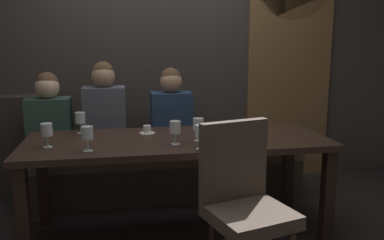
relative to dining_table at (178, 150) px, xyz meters
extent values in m
plane|color=black|center=(0.00, 0.00, -0.65)|extent=(9.00, 9.00, 0.00)
cube|color=#383330|center=(0.00, 1.22, 0.85)|extent=(6.00, 0.12, 3.00)
cube|color=brown|center=(1.35, 1.15, 0.40)|extent=(0.90, 0.05, 2.10)
cube|color=black|center=(-1.03, -0.35, -0.30)|extent=(0.08, 0.08, 0.69)
cube|color=black|center=(1.03, -0.35, -0.30)|extent=(0.08, 0.08, 0.69)
cube|color=black|center=(-1.03, 0.35, -0.30)|extent=(0.08, 0.08, 0.69)
cube|color=black|center=(1.03, 0.35, -0.30)|extent=(0.08, 0.08, 0.69)
cube|color=#302119|center=(0.00, 0.00, 0.07)|extent=(2.20, 0.84, 0.04)
cube|color=#40352A|center=(0.00, 0.70, -0.48)|extent=(2.50, 0.40, 0.35)
cube|color=brown|center=(0.00, 0.70, -0.25)|extent=(2.50, 0.44, 0.10)
cylinder|color=#302119|center=(0.48, -0.62, -0.44)|extent=(0.04, 0.04, 0.42)
cube|color=brown|center=(0.30, -0.80, -0.19)|extent=(0.54, 0.54, 0.08)
cube|color=brown|center=(0.25, -0.62, 0.09)|extent=(0.44, 0.17, 0.48)
cube|color=#2D473D|center=(-1.00, 0.67, 0.06)|extent=(0.36, 0.24, 0.52)
sphere|color=#DBB293|center=(-1.00, 0.67, 0.41)|extent=(0.20, 0.20, 0.20)
sphere|color=brown|center=(-1.00, 0.68, 0.44)|extent=(0.18, 0.18, 0.18)
cube|color=#4C515B|center=(-0.54, 0.69, 0.10)|extent=(0.36, 0.24, 0.60)
sphere|color=tan|center=(-0.54, 0.69, 0.49)|extent=(0.20, 0.20, 0.20)
sphere|color=brown|center=(-0.54, 0.70, 0.53)|extent=(0.18, 0.18, 0.18)
cube|color=navy|center=(0.05, 0.71, 0.07)|extent=(0.36, 0.24, 0.54)
sphere|color=tan|center=(0.05, 0.71, 0.43)|extent=(0.20, 0.20, 0.20)
sphere|color=brown|center=(0.05, 0.72, 0.47)|extent=(0.18, 0.18, 0.18)
cylinder|color=silver|center=(0.11, -0.33, 0.09)|extent=(0.06, 0.06, 0.00)
cylinder|color=silver|center=(0.11, -0.33, 0.13)|extent=(0.01, 0.01, 0.07)
cylinder|color=silver|center=(0.11, -0.33, 0.21)|extent=(0.08, 0.08, 0.08)
cylinder|color=silver|center=(-0.71, 0.29, 0.09)|extent=(0.06, 0.06, 0.00)
cylinder|color=silver|center=(-0.71, 0.29, 0.13)|extent=(0.01, 0.01, 0.07)
cylinder|color=silver|center=(-0.71, 0.29, 0.21)|extent=(0.08, 0.08, 0.08)
cylinder|color=maroon|center=(-0.71, 0.29, 0.19)|extent=(0.07, 0.07, 0.04)
cylinder|color=silver|center=(0.14, -0.11, 0.09)|extent=(0.06, 0.06, 0.00)
cylinder|color=silver|center=(0.14, -0.11, 0.13)|extent=(0.01, 0.01, 0.07)
cylinder|color=silver|center=(0.14, -0.11, 0.21)|extent=(0.08, 0.08, 0.08)
cylinder|color=maroon|center=(0.14, -0.11, 0.19)|extent=(0.07, 0.07, 0.03)
cylinder|color=silver|center=(-0.62, -0.25, 0.09)|extent=(0.06, 0.06, 0.00)
cylinder|color=silver|center=(-0.62, -0.25, 0.13)|extent=(0.01, 0.01, 0.07)
cylinder|color=silver|center=(-0.62, -0.25, 0.21)|extent=(0.08, 0.08, 0.08)
cylinder|color=silver|center=(-0.04, -0.18, 0.09)|extent=(0.06, 0.06, 0.00)
cylinder|color=silver|center=(-0.04, -0.18, 0.13)|extent=(0.01, 0.01, 0.07)
cylinder|color=silver|center=(-0.04, -0.18, 0.21)|extent=(0.08, 0.08, 0.08)
cylinder|color=maroon|center=(-0.04, -0.18, 0.19)|extent=(0.07, 0.07, 0.04)
cylinder|color=silver|center=(-0.90, -0.10, 0.09)|extent=(0.06, 0.06, 0.00)
cylinder|color=silver|center=(-0.90, -0.10, 0.13)|extent=(0.01, 0.01, 0.07)
cylinder|color=silver|center=(-0.90, -0.10, 0.21)|extent=(0.08, 0.08, 0.08)
cylinder|color=white|center=(-0.21, 0.19, 0.09)|extent=(0.12, 0.12, 0.01)
cylinder|color=white|center=(-0.21, 0.19, 0.12)|extent=(0.06, 0.06, 0.06)
cylinder|color=brown|center=(-0.21, 0.19, 0.15)|extent=(0.05, 0.05, 0.01)
camera|label=1|loc=(-0.41, -2.89, 0.79)|focal=38.18mm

